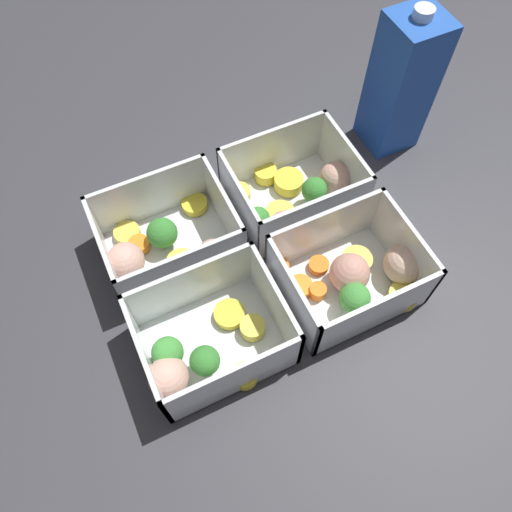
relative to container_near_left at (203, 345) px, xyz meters
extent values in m
plane|color=#38383D|center=(0.10, 0.08, -0.03)|extent=(4.00, 4.00, 0.00)
cube|color=white|center=(0.01, 0.01, -0.03)|extent=(0.15, 0.12, 0.00)
cube|color=white|center=(0.01, -0.05, 0.01)|extent=(0.15, 0.01, 0.08)
cube|color=white|center=(0.01, 0.07, 0.01)|extent=(0.15, 0.01, 0.08)
cube|color=white|center=(-0.06, 0.01, 0.01)|extent=(0.01, 0.12, 0.08)
cube|color=white|center=(0.09, 0.01, 0.01)|extent=(0.01, 0.12, 0.08)
cylinder|color=#DBC647|center=(0.06, 0.00, -0.02)|extent=(0.04, 0.04, 0.02)
cylinder|color=yellow|center=(0.04, 0.03, -0.02)|extent=(0.05, 0.05, 0.01)
cylinder|color=#519448|center=(-0.04, 0.01, -0.02)|extent=(0.01, 0.01, 0.01)
sphere|color=#42933D|center=(-0.04, 0.01, 0.00)|extent=(0.03, 0.03, 0.03)
cylinder|color=yellow|center=(0.03, -0.05, -0.02)|extent=(0.04, 0.04, 0.01)
sphere|color=#D19E8C|center=(-0.05, -0.02, 0.00)|extent=(0.06, 0.06, 0.04)
cylinder|color=#49883F|center=(-0.01, -0.02, -0.01)|extent=(0.01, 0.01, 0.02)
sphere|color=#388433|center=(-0.01, -0.02, 0.01)|extent=(0.03, 0.03, 0.03)
cube|color=white|center=(0.18, 0.01, -0.03)|extent=(0.15, 0.12, 0.00)
cube|color=white|center=(0.18, -0.05, 0.01)|extent=(0.15, 0.01, 0.08)
cube|color=white|center=(0.18, 0.07, 0.01)|extent=(0.15, 0.01, 0.08)
cube|color=white|center=(0.11, 0.01, 0.01)|extent=(0.01, 0.12, 0.08)
cube|color=white|center=(0.26, 0.01, 0.01)|extent=(0.01, 0.12, 0.08)
cylinder|color=orange|center=(0.17, 0.04, -0.02)|extent=(0.03, 0.03, 0.01)
cylinder|color=#519448|center=(0.18, -0.02, -0.02)|extent=(0.01, 0.01, 0.01)
sphere|color=#42933D|center=(0.18, -0.02, 0.00)|extent=(0.04, 0.04, 0.04)
cylinder|color=#DBC647|center=(0.24, -0.04, -0.02)|extent=(0.05, 0.05, 0.01)
cylinder|color=orange|center=(0.12, 0.06, -0.02)|extent=(0.04, 0.04, 0.02)
sphere|color=beige|center=(0.25, -0.01, 0.00)|extent=(0.06, 0.06, 0.05)
cylinder|color=#DBC647|center=(0.21, 0.02, -0.02)|extent=(0.05, 0.05, 0.01)
cylinder|color=orange|center=(0.15, 0.01, -0.02)|extent=(0.03, 0.03, 0.01)
cylinder|color=orange|center=(0.13, 0.02, -0.02)|extent=(0.04, 0.04, 0.01)
sphere|color=tan|center=(0.19, 0.01, 0.00)|extent=(0.05, 0.05, 0.05)
cylinder|color=orange|center=(0.12, 0.00, -0.02)|extent=(0.03, 0.03, 0.01)
cube|color=white|center=(0.01, 0.14, -0.03)|extent=(0.15, 0.12, 0.00)
cube|color=white|center=(0.01, 0.08, 0.01)|extent=(0.15, 0.01, 0.08)
cube|color=white|center=(0.01, 0.20, 0.01)|extent=(0.15, 0.01, 0.08)
cube|color=white|center=(-0.06, 0.14, 0.01)|extent=(0.01, 0.12, 0.08)
cube|color=white|center=(0.09, 0.14, 0.01)|extent=(0.01, 0.12, 0.08)
sphere|color=beige|center=(0.05, 0.10, 0.00)|extent=(0.05, 0.05, 0.04)
cylinder|color=#49883F|center=(0.01, 0.15, -0.02)|extent=(0.01, 0.01, 0.01)
sphere|color=#388433|center=(0.01, 0.15, 0.00)|extent=(0.04, 0.04, 0.04)
cylinder|color=orange|center=(-0.02, 0.16, -0.02)|extent=(0.04, 0.04, 0.01)
cylinder|color=#DBC647|center=(0.02, 0.11, -0.02)|extent=(0.05, 0.05, 0.01)
sphere|color=#D19E8C|center=(-0.04, 0.14, 0.00)|extent=(0.06, 0.06, 0.05)
cylinder|color=yellow|center=(0.06, 0.19, -0.02)|extent=(0.04, 0.04, 0.01)
cylinder|color=#DBC647|center=(-0.03, 0.18, -0.02)|extent=(0.04, 0.04, 0.01)
cube|color=white|center=(0.18, 0.14, -0.03)|extent=(0.15, 0.12, 0.00)
cube|color=white|center=(0.18, 0.08, 0.01)|extent=(0.15, 0.01, 0.08)
cube|color=white|center=(0.18, 0.20, 0.01)|extent=(0.15, 0.01, 0.08)
cube|color=white|center=(0.11, 0.14, 0.01)|extent=(0.01, 0.12, 0.08)
cube|color=white|center=(0.26, 0.14, 0.01)|extent=(0.01, 0.12, 0.08)
sphere|color=#D19E8C|center=(0.15, 0.10, 0.00)|extent=(0.05, 0.05, 0.05)
cylinder|color=yellow|center=(0.17, 0.19, -0.02)|extent=(0.04, 0.04, 0.02)
cylinder|color=#49883F|center=(0.21, 0.13, -0.02)|extent=(0.01, 0.01, 0.02)
sphere|color=#388433|center=(0.21, 0.13, 0.01)|extent=(0.03, 0.03, 0.03)
sphere|color=#D19E8C|center=(0.24, 0.14, 0.00)|extent=(0.05, 0.05, 0.04)
cylinder|color=yellow|center=(0.19, 0.17, -0.02)|extent=(0.04, 0.04, 0.02)
cylinder|color=#DBC647|center=(0.12, 0.18, -0.02)|extent=(0.04, 0.04, 0.01)
cylinder|color=#DBC647|center=(0.16, 0.13, -0.02)|extent=(0.04, 0.04, 0.01)
cylinder|color=#49883F|center=(0.12, 0.12, -0.02)|extent=(0.01, 0.01, 0.02)
sphere|color=#388433|center=(0.12, 0.12, 0.00)|extent=(0.03, 0.03, 0.03)
cube|color=blue|center=(0.36, 0.19, 0.07)|extent=(0.07, 0.07, 0.19)
cylinder|color=white|center=(0.36, 0.19, 0.17)|extent=(0.02, 0.02, 0.01)
camera|label=1|loc=(-0.03, -0.19, 0.52)|focal=35.00mm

